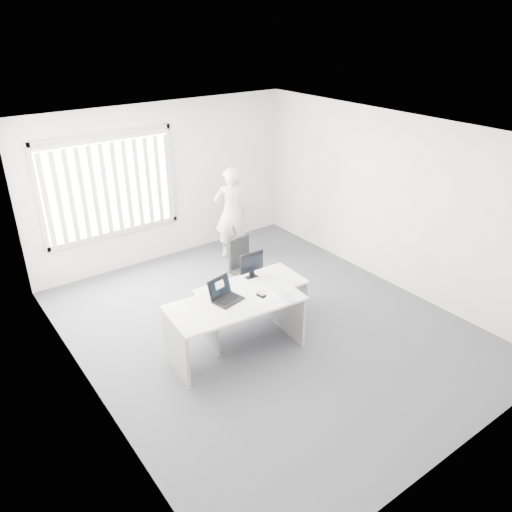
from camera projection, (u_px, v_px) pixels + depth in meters
ground at (266, 326)px, 7.28m from camera, size 6.00×6.00×0.00m
wall_back at (164, 183)px, 8.83m from camera, size 5.00×0.02×2.80m
wall_front at (468, 349)px, 4.49m from camera, size 5.00×0.02×2.80m
wall_left at (81, 295)px, 5.34m from camera, size 0.02×6.00×2.80m
wall_right at (391, 201)px, 7.99m from camera, size 0.02×6.00×2.80m
ceiling at (268, 134)px, 6.05m from camera, size 5.00×6.00×0.02m
window at (110, 186)px, 8.21m from camera, size 2.32×0.06×1.76m
blinds at (111, 189)px, 8.18m from camera, size 2.20×0.10×1.50m
desk_near at (235, 316)px, 6.48m from camera, size 1.80×0.96×0.79m
desk_far at (251, 297)px, 7.04m from camera, size 1.55×0.78×0.69m
office_chair at (245, 277)px, 7.99m from camera, size 0.61×0.61×0.96m
person at (231, 213)px, 9.02m from camera, size 0.73×0.62×1.71m
laptop at (228, 291)px, 6.33m from camera, size 0.43×0.39×0.28m
paper_sheet at (267, 297)px, 6.48m from camera, size 0.33×0.26×0.00m
mouse at (261, 295)px, 6.49m from camera, size 0.09×0.13×0.05m
booklet at (288, 298)px, 6.46m from camera, size 0.17×0.22×0.01m
keyboard at (268, 287)px, 6.91m from camera, size 0.48×0.18×0.02m
monitor at (252, 265)px, 7.08m from camera, size 0.39×0.12×0.39m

